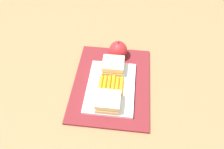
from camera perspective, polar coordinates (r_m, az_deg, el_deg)
ground_plane at (r=0.78m, az=-0.10°, el=-2.65°), size 2.40×2.40×0.00m
lunchbag_mat at (r=0.77m, az=-0.10°, el=-2.43°), size 0.36×0.28×0.01m
food_tray at (r=0.75m, az=-0.32°, el=-3.47°), size 0.23×0.17×0.01m
sandwich_half_left at (r=0.68m, az=-1.08°, el=-7.45°), size 0.07×0.08×0.04m
sandwich_half_right at (r=0.77m, az=0.33°, el=2.42°), size 0.07×0.08×0.04m
carrot_sticks_bundle at (r=0.74m, az=-0.32°, el=-2.86°), size 0.08×0.09×0.02m
apple at (r=0.83m, az=1.71°, el=6.78°), size 0.07×0.07×0.08m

